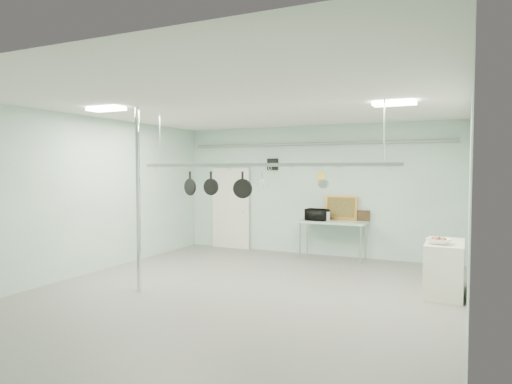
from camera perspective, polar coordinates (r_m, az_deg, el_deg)
The scene contains 25 objects.
floor at distance 7.99m, azimuth -1.84°, elevation -12.55°, with size 8.00×8.00×0.00m, color gray.
ceiling at distance 7.78m, azimuth -1.87°, elevation 10.73°, with size 7.00×8.00×0.02m, color silver.
back_wall at distance 11.42m, azimuth 7.22°, elevation 0.21°, with size 7.00×0.02×3.20m, color silver.
right_wall at distance 6.90m, azimuth 25.01°, elevation -1.78°, with size 0.02×8.00×3.20m, color silver.
door at distance 12.31m, azimuth -3.13°, elevation -2.14°, with size 1.10×0.10×2.20m, color silver.
wall_vent at distance 11.77m, azimuth 2.09°, elevation 3.48°, with size 0.30×0.04×0.30m, color black.
conduit_pipe at distance 11.34m, azimuth 7.11°, elevation 6.01°, with size 0.07×0.07×6.60m, color gray.
chrome_pole at distance 8.15m, azimuth -14.52°, elevation -0.92°, with size 0.08×0.08×3.20m, color silver.
prep_table at distance 10.94m, azimuth 9.57°, elevation -3.96°, with size 1.60×0.70×0.91m.
side_cabinet at distance 8.45m, azimuth 22.51°, elevation -8.79°, with size 0.60×1.20×0.90m, color white.
pot_rack at distance 7.89m, azimuth 0.42°, elevation 3.62°, with size 4.80×0.06×1.00m.
light_panel_left at distance 8.38m, azimuth -18.22°, elevation 9.82°, with size 0.65×0.30×0.05m, color white.
light_panel_right at distance 7.62m, azimuth 16.90°, elevation 10.54°, with size 0.65×0.30×0.05m, color white.
microwave at distance 10.96m, azimuth 7.62°, elevation -2.82°, with size 0.50×0.34×0.28m, color black.
coffee_canister at distance 10.95m, azimuth 8.81°, elevation -2.99°, with size 0.16×0.16×0.22m, color silver.
painting_large at distance 11.16m, azimuth 10.58°, elevation -1.96°, with size 0.78×0.05×0.58m, color #CB8236.
painting_small at distance 11.06m, azimuth 13.28°, elevation -2.89°, with size 0.30×0.04×0.25m, color #332212.
fruit_bowl at distance 8.07m, azimuth 21.89°, elevation -5.73°, with size 0.39×0.39×0.10m, color white.
skillet_left at distance 8.58m, azimuth -8.25°, elevation 1.15°, with size 0.32×0.06×0.43m, color black, non-canonical shape.
skillet_mid at distance 8.34m, azimuth -5.66°, elevation 1.17°, with size 0.30×0.06×0.41m, color black, non-canonical shape.
skillet_right at distance 8.03m, azimuth -1.70°, elevation 0.94°, with size 0.34×0.06×0.46m, color black, non-canonical shape.
whisk at distance 7.87m, azimuth 0.76°, elevation 1.37°, with size 0.17×0.17×0.33m, color #A6A4A9, non-canonical shape.
grater at distance 7.50m, azimuth 8.14°, elevation 1.61°, with size 0.10×0.02×0.24m, color yellow, non-canonical shape.
saucepan at distance 7.49m, azimuth 8.42°, elevation 1.41°, with size 0.16×0.10×0.29m, color silver, non-canonical shape.
fruit_cluster at distance 8.07m, azimuth 21.89°, elevation -5.45°, with size 0.24×0.24×0.09m, color #A20F11, non-canonical shape.
Camera 1 is at (3.48, -6.87, 2.13)m, focal length 32.00 mm.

